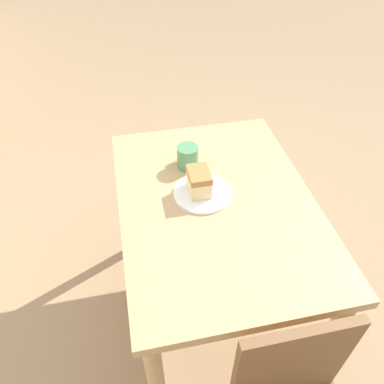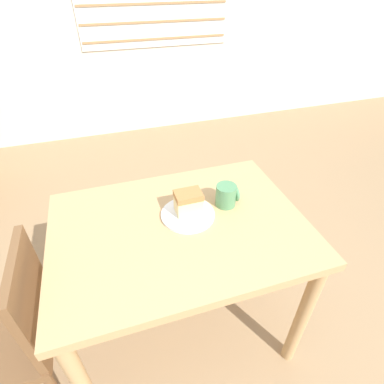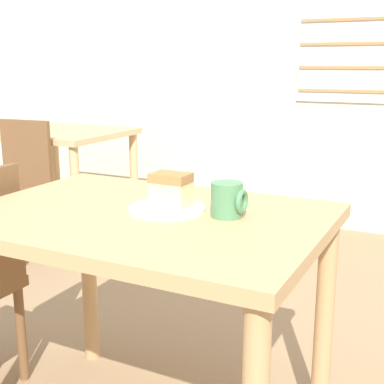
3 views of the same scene
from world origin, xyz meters
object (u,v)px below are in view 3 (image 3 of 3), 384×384
at_px(dining_table_near, 145,250).
at_px(plate, 167,209).
at_px(chair_far_corner, 17,185).
at_px(cake_slice, 171,190).
at_px(dining_table_far, 63,147).
at_px(coffee_mug, 228,200).

xyz_separation_m(dining_table_near, plate, (0.05, 0.05, 0.12)).
xyz_separation_m(chair_far_corner, cake_slice, (1.69, -1.06, 0.38)).
bearing_deg(plate, dining_table_far, 137.26).
bearing_deg(coffee_mug, dining_table_near, -163.87).
xyz_separation_m(dining_table_near, chair_far_corner, (-1.63, 1.12, -0.20)).
bearing_deg(coffee_mug, cake_slice, -177.10).
bearing_deg(coffee_mug, plate, -173.26).
distance_m(dining_table_near, coffee_mug, 0.30).
distance_m(dining_table_far, plate, 2.45).
height_order(cake_slice, coffee_mug, cake_slice).
height_order(dining_table_near, coffee_mug, coffee_mug).
xyz_separation_m(dining_table_far, coffee_mug, (1.98, -1.63, 0.21)).
height_order(chair_far_corner, cake_slice, cake_slice).
relative_size(plate, cake_slice, 2.05).
bearing_deg(plate, dining_table_near, -137.27).
xyz_separation_m(chair_far_corner, coffee_mug, (1.87, -1.05, 0.36)).
xyz_separation_m(dining_table_far, chair_far_corner, (0.11, -0.58, -0.15)).
bearing_deg(dining_table_near, chair_far_corner, 145.49).
relative_size(dining_table_far, coffee_mug, 8.58).
xyz_separation_m(dining_table_near, cake_slice, (0.06, 0.06, 0.18)).
distance_m(dining_table_near, chair_far_corner, 1.99).
bearing_deg(cake_slice, dining_table_near, -133.95).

